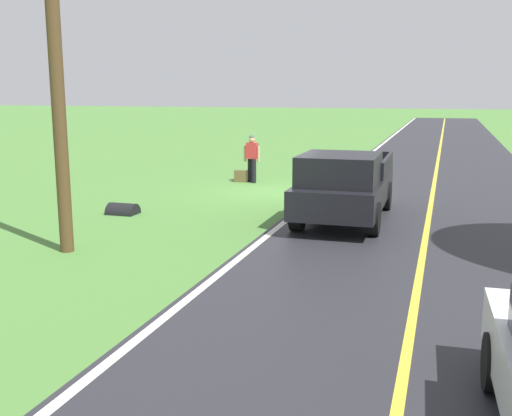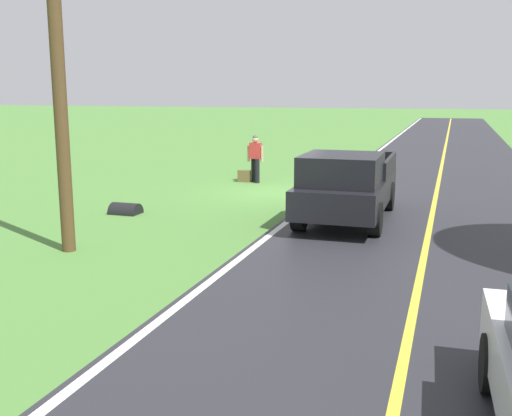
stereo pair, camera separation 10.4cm
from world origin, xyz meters
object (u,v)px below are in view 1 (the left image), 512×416
(utility_pole_roadside, at_px, (55,57))
(suitcase_carried, at_px, (241,176))
(hitchhiker_walking, at_px, (252,156))
(pickup_truck_passing, at_px, (344,184))

(utility_pole_roadside, bearing_deg, suitcase_carried, -91.63)
(hitchhiker_walking, distance_m, utility_pole_roadside, 10.93)
(hitchhiker_walking, bearing_deg, utility_pole_roadside, 86.09)
(hitchhiker_walking, height_order, utility_pole_roadside, utility_pole_roadside)
(suitcase_carried, xyz_separation_m, utility_pole_roadside, (0.30, 10.41, 3.77))
(hitchhiker_walking, xyz_separation_m, utility_pole_roadside, (0.72, 10.49, 3.01))
(pickup_truck_passing, xyz_separation_m, utility_pole_roadside, (5.05, 4.77, 3.02))
(suitcase_carried, relative_size, utility_pole_roadside, 0.06)
(hitchhiker_walking, distance_m, suitcase_carried, 0.87)
(hitchhiker_walking, relative_size, utility_pole_roadside, 0.22)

